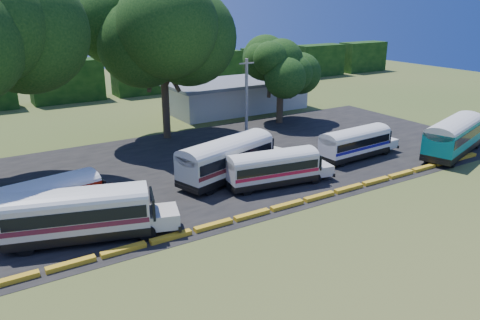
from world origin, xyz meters
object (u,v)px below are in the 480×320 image
bus_white_red (274,166)px  bus_teal (455,134)px  bus_red (39,202)px  bus_cream_west (81,212)px

bus_white_red → bus_teal: bus_teal is taller
bus_white_red → bus_teal: (19.05, -2.62, 0.42)m
bus_red → bus_white_red: size_ratio=1.11×
bus_cream_west → bus_teal: size_ratio=0.93×
bus_cream_west → bus_teal: (34.25, -1.47, 0.17)m
bus_white_red → bus_cream_west: bearing=-167.1°
bus_cream_west → bus_white_red: (15.20, 1.14, -0.26)m
bus_red → bus_teal: 36.44m
bus_red → bus_teal: bus_teal is taller
bus_white_red → bus_red: bearing=-177.9°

